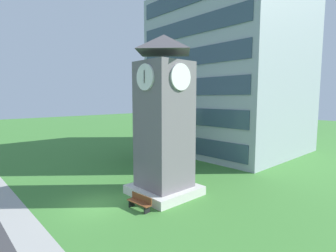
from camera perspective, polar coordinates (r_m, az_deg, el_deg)
name	(u,v)px	position (r m, az deg, el deg)	size (l,w,h in m)	color
ground_plane	(96,205)	(17.97, -15.44, -16.41)	(160.00, 160.00, 0.00)	#3D7A33
kerb_strip	(24,227)	(16.71, -29.08, -18.78)	(120.00, 1.60, 0.01)	#9E9E99
office_building	(230,76)	(35.18, 13.46, 10.57)	(16.33, 15.50, 19.20)	#9EA8B2
clock_tower	(164,125)	(18.07, -0.86, 0.24)	(4.20, 4.20, 11.05)	slate
park_bench	(140,202)	(16.75, -6.19, -16.23)	(1.83, 0.63, 0.88)	brown
tree_near_tower	(157,124)	(25.56, -2.35, 0.41)	(4.08, 4.08, 6.30)	#513823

